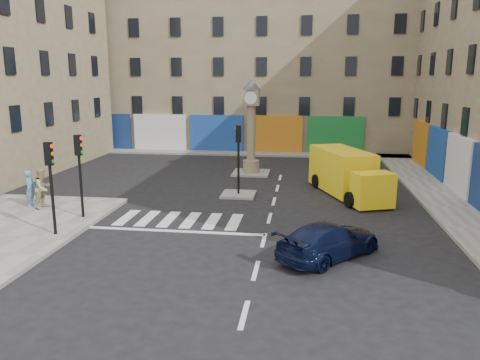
% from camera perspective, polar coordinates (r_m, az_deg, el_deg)
% --- Properties ---
extents(ground, '(120.00, 120.00, 0.00)m').
position_cam_1_polar(ground, '(17.66, 2.62, -8.44)').
color(ground, black).
rests_on(ground, ground).
extents(sidewalk_right, '(2.60, 30.00, 0.15)m').
position_cam_1_polar(sidewalk_right, '(28.11, 22.58, -1.35)').
color(sidewalk_right, gray).
rests_on(sidewalk_right, ground).
extents(sidewalk_far, '(32.00, 2.40, 0.15)m').
position_cam_1_polar(sidewalk_far, '(39.52, -0.17, 3.31)').
color(sidewalk_far, gray).
rests_on(sidewalk_far, ground).
extents(island_near, '(1.80, 1.80, 0.12)m').
position_cam_1_polar(island_near, '(25.46, -0.19, -1.77)').
color(island_near, gray).
rests_on(island_near, ground).
extents(island_far, '(2.40, 2.40, 0.12)m').
position_cam_1_polar(island_far, '(31.27, 1.36, 0.88)').
color(island_far, gray).
rests_on(island_far, ground).
extents(building_far, '(32.00, 10.00, 17.00)m').
position_cam_1_polar(building_far, '(44.84, 0.90, 15.18)').
color(building_far, gray).
rests_on(building_far, ground).
extents(traffic_light_left_near, '(0.28, 0.22, 3.70)m').
position_cam_1_polar(traffic_light_left_near, '(19.64, -22.12, 0.74)').
color(traffic_light_left_near, black).
rests_on(traffic_light_left_near, sidewalk_left).
extents(traffic_light_left_far, '(0.28, 0.22, 3.70)m').
position_cam_1_polar(traffic_light_left_far, '(21.72, -19.00, 2.01)').
color(traffic_light_left_far, black).
rests_on(traffic_light_left_far, sidewalk_left).
extents(traffic_light_island, '(0.28, 0.22, 3.70)m').
position_cam_1_polar(traffic_light_island, '(24.96, -0.19, 3.87)').
color(traffic_light_island, black).
rests_on(traffic_light_island, island_near).
extents(clock_pillar, '(1.20, 1.20, 6.10)m').
position_cam_1_polar(clock_pillar, '(30.76, 1.39, 7.26)').
color(clock_pillar, '#988964').
rests_on(clock_pillar, island_far).
extents(navy_sedan, '(4.21, 4.43, 1.26)m').
position_cam_1_polar(navy_sedan, '(16.99, 10.80, -7.24)').
color(navy_sedan, black).
rests_on(navy_sedan, ground).
extents(yellow_van, '(4.13, 6.83, 2.39)m').
position_cam_1_polar(yellow_van, '(26.09, 12.87, 0.80)').
color(yellow_van, yellow).
rests_on(yellow_van, ground).
extents(pedestrian_blue, '(0.52, 0.70, 1.77)m').
position_cam_1_polar(pedestrian_blue, '(24.80, -24.21, -0.94)').
color(pedestrian_blue, '#5286BD').
rests_on(pedestrian_blue, sidewalk_left).
extents(pedestrian_tan, '(0.91, 1.07, 1.95)m').
position_cam_1_polar(pedestrian_tan, '(24.25, -22.89, -0.89)').
color(pedestrian_tan, tan).
rests_on(pedestrian_tan, sidewalk_left).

